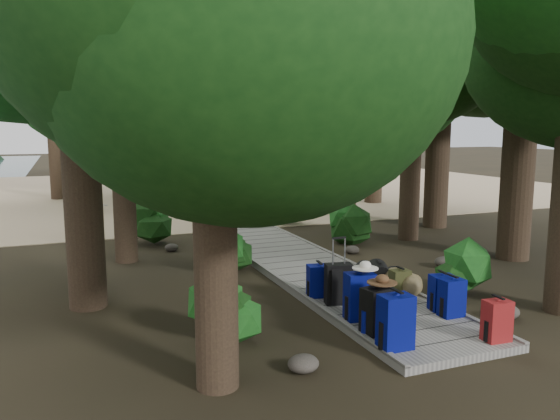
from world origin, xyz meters
name	(u,v)px	position (x,y,z in m)	size (l,w,h in m)	color
ground	(309,271)	(0.00, 0.00, 0.00)	(120.00, 120.00, 0.00)	black
sand_beach	(171,191)	(0.00, 16.00, 0.01)	(40.00, 22.00, 0.02)	tan
boardwalk	(291,258)	(0.00, 1.00, 0.06)	(2.00, 12.00, 0.12)	gray
backpack_left_a	(396,319)	(-0.78, -4.44, 0.53)	(0.43, 0.30, 0.81)	#030672
backpack_left_b	(376,308)	(-0.72, -3.87, 0.49)	(0.40, 0.29, 0.74)	black
backpack_left_c	(360,294)	(-0.65, -3.27, 0.52)	(0.43, 0.31, 0.80)	#030672
backpack_left_d	(319,279)	(-0.72, -2.01, 0.43)	(0.40, 0.29, 0.61)	#030672
backpack_right_a	(497,318)	(0.67, -4.72, 0.44)	(0.35, 0.25, 0.63)	maroon
backpack_right_b	(452,296)	(0.74, -3.69, 0.45)	(0.37, 0.26, 0.66)	#030672
backpack_right_c	(442,291)	(0.79, -3.39, 0.44)	(0.37, 0.27, 0.64)	#030672
backpack_right_d	(400,281)	(0.60, -2.49, 0.37)	(0.33, 0.24, 0.51)	#3B3C1A
duffel_right_khaki	(403,281)	(0.78, -2.33, 0.32)	(0.39, 0.59, 0.39)	olive
duffel_right_black	(379,273)	(0.64, -1.73, 0.32)	(0.41, 0.65, 0.41)	black
suitcase_on_boardwalk	(338,284)	(-0.61, -2.49, 0.46)	(0.44, 0.24, 0.68)	black
lone_suitcase_on_sand	(219,204)	(0.27, 8.18, 0.38)	(0.46, 0.26, 0.72)	black
hat_brown	(382,278)	(-0.66, -3.90, 0.93)	(0.43, 0.43, 0.13)	#51351E
hat_white	(365,264)	(-0.60, -3.32, 0.99)	(0.40, 0.40, 0.13)	silver
kayak	(92,208)	(-3.86, 10.29, 0.17)	(0.66, 3.02, 0.30)	red
sun_lounger	(274,198)	(2.80, 9.38, 0.32)	(0.61, 1.88, 0.61)	silver
tree_right_b	(527,27)	(4.90, -0.73, 5.23)	(5.85, 5.85, 10.45)	black
tree_right_c	(413,94)	(3.94, 2.06, 3.92)	(4.53, 4.53, 7.83)	black
tree_right_d	(442,54)	(5.84, 3.39, 5.18)	(5.65, 5.65, 10.35)	black
tree_right_e	(349,85)	(4.45, 6.48, 4.47)	(4.96, 4.96, 8.94)	black
tree_right_f	(376,77)	(6.94, 8.83, 5.00)	(5.60, 5.60, 10.00)	black
tree_left_a	(212,73)	(-3.19, -4.38, 3.61)	(4.34, 4.34, 7.23)	black
tree_left_b	(74,37)	(-4.48, -0.75, 4.46)	(4.96, 4.96, 8.92)	black
tree_left_c	(120,100)	(-3.52, 2.33, 3.64)	(4.18, 4.18, 7.27)	black
tree_back_a	(143,88)	(-1.20, 15.49, 4.80)	(5.55, 5.55, 9.60)	black
tree_back_b	(207,96)	(1.97, 16.37, 4.56)	(5.11, 5.11, 9.13)	black
tree_back_c	(270,101)	(5.07, 15.82, 4.34)	(4.82, 4.82, 8.68)	black
tree_back_d	(52,97)	(-5.02, 14.76, 4.31)	(5.18, 5.18, 8.63)	black
palm_right_a	(303,118)	(2.79, 6.64, 3.34)	(3.92, 3.92, 6.69)	#124315
palm_right_b	(296,88)	(4.57, 11.37, 4.70)	(4.86, 4.86, 9.40)	#124315
palm_right_c	(246,120)	(2.69, 12.42, 3.38)	(4.24, 4.24, 6.75)	#124315
palm_left_a	(62,126)	(-4.73, 6.42, 3.07)	(3.86, 3.86, 6.14)	#124315
rock_left_a	(303,364)	(-2.10, -4.41, 0.11)	(0.40, 0.36, 0.22)	#4C473F
rock_left_b	(213,300)	(-2.50, -1.50, 0.11)	(0.40, 0.36, 0.22)	#4C473F
rock_left_c	(232,263)	(-1.47, 0.79, 0.14)	(0.50, 0.45, 0.27)	#4C473F
rock_left_d	(172,247)	(-2.37, 2.99, 0.09)	(0.34, 0.31, 0.19)	#4C473F
rock_right_a	(506,312)	(1.70, -3.85, 0.12)	(0.43, 0.39, 0.24)	#4C473F
rock_right_b	(444,262)	(2.88, -0.83, 0.12)	(0.44, 0.40, 0.24)	#4C473F
rock_right_c	(352,250)	(1.66, 1.09, 0.10)	(0.36, 0.32, 0.20)	#4C473F
shrub_left_a	(232,312)	(-2.64, -3.11, 0.43)	(0.96, 0.96, 0.86)	#174D18
shrub_left_b	(227,252)	(-1.65, 0.52, 0.44)	(0.97, 0.97, 0.87)	#174D18
shrub_left_c	(151,221)	(-2.70, 4.12, 0.59)	(1.31, 1.31, 1.18)	#174D18
shrub_right_a	(461,271)	(1.87, -2.54, 0.45)	(1.00, 1.00, 0.90)	#174D18
shrub_right_b	(350,222)	(2.20, 2.21, 0.56)	(1.25, 1.25, 1.13)	#174D18
shrub_right_c	(288,212)	(1.71, 5.28, 0.41)	(0.92, 0.92, 0.83)	#174D18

